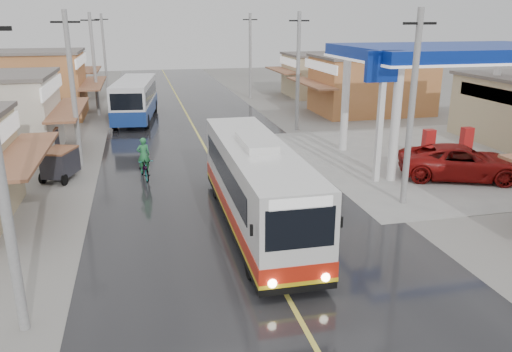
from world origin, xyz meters
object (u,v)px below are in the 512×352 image
Objects in this scene: second_bus at (135,99)px; jeepney at (461,162)px; cyclist at (144,165)px; tricycle_near at (60,163)px; coach_bus at (256,185)px; tricycle_far at (42,143)px.

second_bus is 1.60× the size of jeepney.
second_bus is 15.12m from cyclist.
cyclist is at bearing 8.39° from tricycle_near.
coach_bus is 5.22× the size of cyclist.
tricycle_near is (-3.69, -14.34, -0.78)m from second_bus.
second_bus is 11.50m from tricycle_far.
cyclist is (0.30, -15.08, -0.97)m from second_bus.
coach_bus is 1.16× the size of second_bus.
cyclist reaches higher than jeepney.
second_bus reaches higher than tricycle_near.
coach_bus is 11.13m from tricycle_near.
coach_bus is 22.46m from second_bus.
coach_bus is 8.09m from cyclist.
jeepney is at bearing -23.13° from cyclist.
tricycle_near is (-7.99, 7.71, -0.78)m from coach_bus.
second_bus is 4.06× the size of tricycle_far.
tricycle_far is (-9.45, 11.79, -0.71)m from coach_bus.
second_bus is 4.11× the size of tricycle_near.
tricycle_far is (-1.46, 4.08, 0.06)m from tricycle_near.
cyclist is 4.07m from tricycle_near.
coach_bus is 1.85× the size of jeepney.
jeepney and tricycle_far have the same top height.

